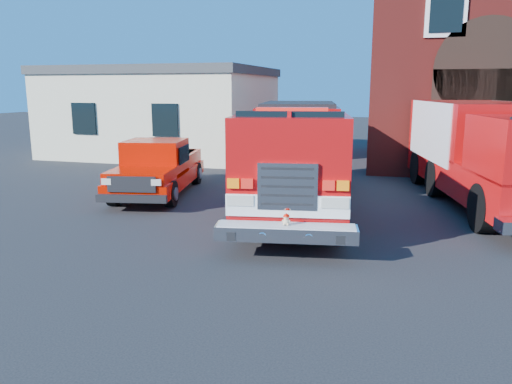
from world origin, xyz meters
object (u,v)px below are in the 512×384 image
(side_building, at_px, (165,111))
(secondary_truck, at_px, (489,150))
(pickup_truck, at_px, (158,168))
(fire_engine, at_px, (296,154))

(side_building, distance_m, secondary_truck, 16.28)
(pickup_truck, relative_size, secondary_truck, 0.60)
(side_building, bearing_deg, fire_engine, -47.63)
(secondary_truck, bearing_deg, pickup_truck, -172.07)
(side_building, distance_m, fire_engine, 13.20)
(side_building, xyz_separation_m, secondary_truck, (14.18, -7.97, -0.61))
(fire_engine, xyz_separation_m, pickup_truck, (-4.53, 0.40, -0.68))
(secondary_truck, bearing_deg, fire_engine, -161.54)
(side_building, bearing_deg, pickup_truck, -65.03)
(pickup_truck, distance_m, secondary_truck, 9.96)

